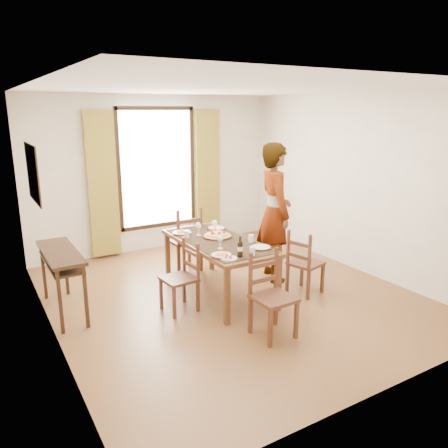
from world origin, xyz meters
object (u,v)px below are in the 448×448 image
console_table (61,260)px  pasta_platter (217,234)px  dining_table (218,245)px  man (275,212)px

console_table → pasta_platter: pasta_platter is taller
console_table → pasta_platter: bearing=-9.4°
pasta_platter → console_table: bearing=170.6°
dining_table → pasta_platter: pasta_platter is taller
dining_table → console_table: bearing=166.4°
console_table → dining_table: 1.98m
console_table → pasta_platter: 2.03m
console_table → dining_table: size_ratio=0.66×
pasta_platter → dining_table: bearing=-116.1°
man → pasta_platter: size_ratio=5.02×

